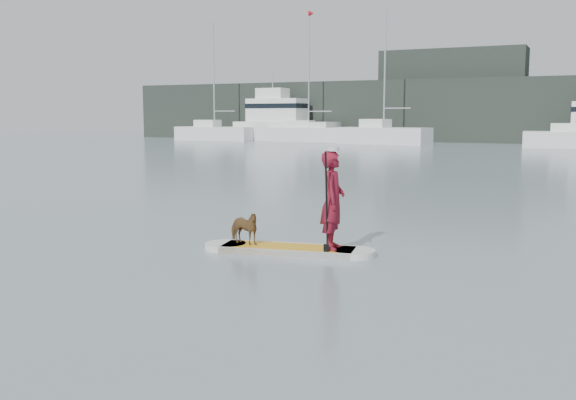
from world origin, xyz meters
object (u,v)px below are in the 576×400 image
at_px(sailboat_c, 383,134).
at_px(sailboat_d, 575,138).
at_px(sailboat_a, 214,132).
at_px(motor_yacht_b, 282,121).
at_px(sailboat_b, 308,133).
at_px(paddler, 333,200).
at_px(paddleboard, 288,249).
at_px(dog, 243,228).

relative_size(sailboat_c, sailboat_d, 1.04).
distance_m(sailboat_c, sailboat_d, 15.72).
height_order(sailboat_a, motor_yacht_b, sailboat_a).
xyz_separation_m(sailboat_b, sailboat_c, (8.35, -2.37, 0.01)).
bearing_deg(sailboat_b, paddler, -69.36).
xyz_separation_m(sailboat_b, sailboat_d, (24.07, -2.75, -0.05)).
relative_size(paddleboard, sailboat_a, 0.28).
xyz_separation_m(sailboat_d, motor_yacht_b, (-27.45, 3.91, 1.15)).
relative_size(paddler, sailboat_d, 0.16).
bearing_deg(paddleboard, paddler, 0.00).
bearing_deg(sailboat_c, dog, -66.68).
distance_m(dog, sailboat_d, 44.97).
relative_size(dog, sailboat_c, 0.06).
xyz_separation_m(dog, sailboat_a, (-29.35, 46.05, 0.39)).
bearing_deg(paddleboard, dog, 180.00).
distance_m(dog, sailboat_b, 51.30).
xyz_separation_m(sailboat_a, sailboat_d, (33.99, -1.32, -0.01)).
distance_m(paddler, sailboat_a, 55.27).
distance_m(paddler, sailboat_d, 44.51).
xyz_separation_m(dog, sailboat_c, (-11.08, 45.11, 0.44)).
bearing_deg(dog, paddleboard, -66.78).
distance_m(paddleboard, paddler, 1.28).
bearing_deg(dog, sailboat_b, 34.62).
distance_m(paddleboard, dog, 0.96).
distance_m(paddler, sailboat_c, 46.57).
bearing_deg(sailboat_d, sailboat_a, 174.16).
xyz_separation_m(sailboat_a, sailboat_c, (18.27, -0.94, 0.05)).
bearing_deg(paddleboard, sailboat_d, 74.30).
height_order(paddleboard, sailboat_c, sailboat_c).
relative_size(paddler, motor_yacht_b, 0.17).
relative_size(dog, sailboat_a, 0.06).
distance_m(sailboat_d, motor_yacht_b, 27.75).
bearing_deg(sailboat_d, sailboat_c, 175.00).
bearing_deg(dog, paddler, -66.78).
xyz_separation_m(sailboat_b, motor_yacht_b, (-3.38, 1.16, 1.10)).
xyz_separation_m(sailboat_c, motor_yacht_b, (-11.73, 3.53, 1.09)).
height_order(dog, sailboat_c, sailboat_c).
xyz_separation_m(paddleboard, motor_yacht_b, (-23.68, 48.48, 1.91)).
bearing_deg(sailboat_a, dog, -59.19).
xyz_separation_m(paddleboard, sailboat_a, (-30.22, 45.89, 0.77)).
xyz_separation_m(paddleboard, sailboat_c, (-11.94, 44.95, 0.82)).
distance_m(paddler, motor_yacht_b, 54.19).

